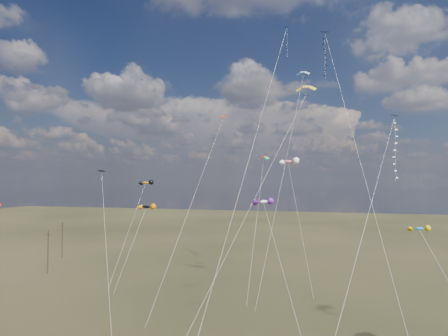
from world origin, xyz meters
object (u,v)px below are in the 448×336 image
(diamond_black_high, at_px, (328,66))
(parafoil_yellow, at_px, (306,87))
(novelty_black_orange, at_px, (146,207))
(utility_pole_far, at_px, (62,239))
(utility_pole_near, at_px, (48,252))

(diamond_black_high, height_order, parafoil_yellow, diamond_black_high)
(parafoil_yellow, relative_size, novelty_black_orange, 2.41)
(diamond_black_high, bearing_deg, utility_pole_far, 160.92)
(diamond_black_high, xyz_separation_m, novelty_black_orange, (-31.02, 6.36, -20.34))
(utility_pole_far, bearing_deg, parafoil_yellow, -16.14)
(utility_pole_near, bearing_deg, diamond_black_high, -7.26)
(utility_pole_far, bearing_deg, novelty_black_orange, -26.55)
(parafoil_yellow, bearing_deg, utility_pole_far, 163.86)
(diamond_black_high, relative_size, parafoil_yellow, 1.20)
(utility_pole_far, xyz_separation_m, novelty_black_orange, (28.38, -14.18, 8.72))
(utility_pole_near, relative_size, novelty_black_orange, 0.60)
(utility_pole_near, relative_size, parafoil_yellow, 0.25)
(utility_pole_near, distance_m, diamond_black_high, 59.41)
(diamond_black_high, bearing_deg, parafoil_yellow, 128.73)
(utility_pole_near, bearing_deg, utility_pole_far, 119.74)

